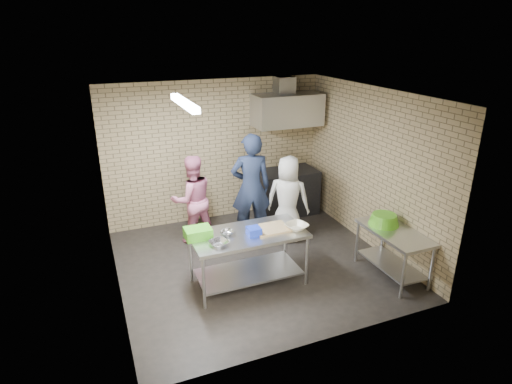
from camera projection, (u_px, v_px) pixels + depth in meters
floor at (255, 263)px, 6.93m from camera, size 4.20×4.20×0.00m
ceiling at (255, 94)px, 5.95m from camera, size 4.20×4.20×0.00m
back_wall at (216, 151)px, 8.16m from camera, size 4.20×0.06×2.70m
front_wall at (323, 243)px, 4.71m from camera, size 4.20×0.06×2.70m
left_wall at (109, 205)px, 5.70m from camera, size 0.06×4.00×2.70m
right_wall at (371, 169)px, 7.17m from camera, size 0.06×4.00×2.70m
prep_table at (248, 258)px, 6.26m from camera, size 1.65×0.82×0.82m
side_counter at (392, 253)px, 6.47m from camera, size 0.60×1.20×0.75m
stove at (286, 192)px, 8.66m from camera, size 1.20×0.70×0.90m
range_hood at (287, 110)px, 8.11m from camera, size 1.30×0.60×0.60m
hood_duct at (284, 85)px, 8.07m from camera, size 0.35×0.30×0.30m
wall_shelf at (297, 116)px, 8.44m from camera, size 0.80×0.20×0.04m
fluorescent_fixture at (184, 103)px, 5.62m from camera, size 0.10×1.25×0.08m
green_crate at (198, 233)px, 5.94m from camera, size 0.37×0.27×0.15m
blue_tub at (254, 231)px, 6.02m from camera, size 0.18×0.18×0.12m
cutting_board at (271, 228)px, 6.21m from camera, size 0.50×0.38×0.03m
mixing_bowl_a at (219, 243)px, 5.75m from camera, size 0.32×0.32×0.06m
mixing_bowl_b at (227, 233)px, 6.04m from camera, size 0.24×0.24×0.06m
ceramic_bowl at (297, 227)px, 6.21m from camera, size 0.39×0.39×0.08m
green_basin at (384, 219)px, 6.51m from camera, size 0.46×0.46×0.17m
bottle_red at (285, 112)px, 8.31m from camera, size 0.07×0.07×0.18m
bottle_green at (303, 111)px, 8.46m from camera, size 0.06×0.06×0.15m
man_navy at (251, 187)px, 7.45m from camera, size 0.78×0.60×1.92m
woman_pink at (193, 200)px, 7.38m from camera, size 0.81×0.65×1.57m
woman_white at (288, 199)px, 7.46m from camera, size 0.90×0.84×1.54m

